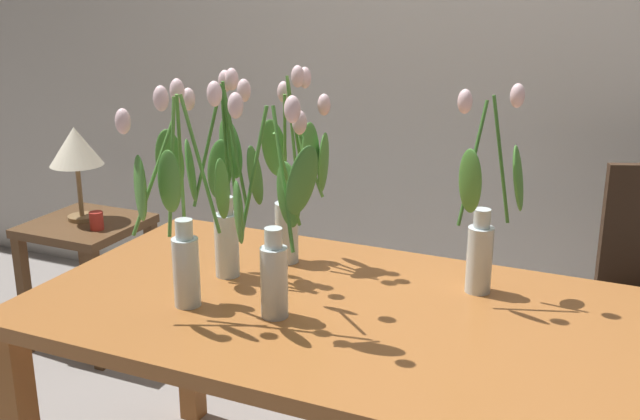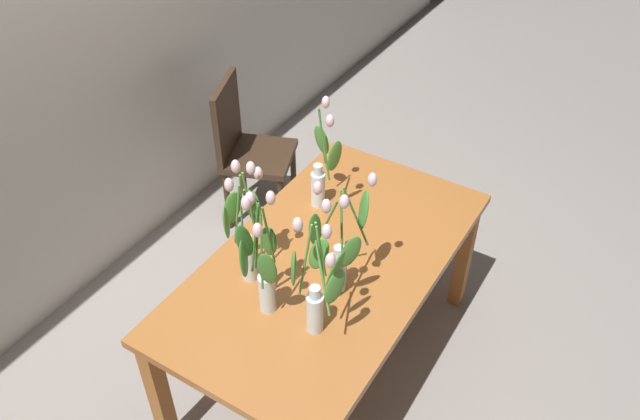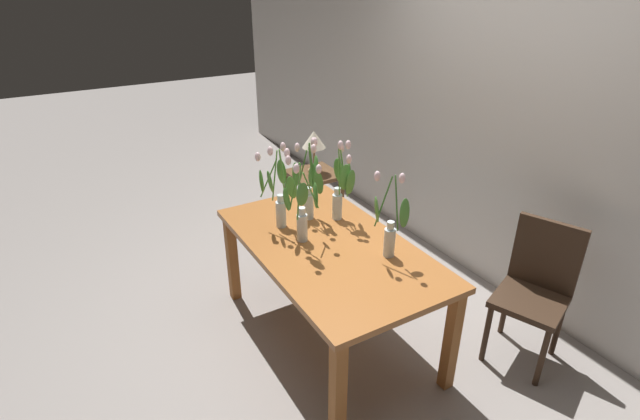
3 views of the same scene
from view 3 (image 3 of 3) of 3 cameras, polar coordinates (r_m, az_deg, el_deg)
ground_plane at (r=3.46m, az=0.94°, el=-14.59°), size 18.00×18.00×0.00m
room_wall_rear at (r=3.74m, az=21.62°, el=10.37°), size 9.00×0.10×2.70m
dining_table at (r=3.08m, az=1.03°, el=-5.47°), size 1.60×0.90×0.74m
tulip_vase_0 at (r=2.83m, az=8.23°, el=-2.31°), size 0.16×0.21×0.56m
tulip_vase_1 at (r=3.24m, az=-1.25°, el=2.72°), size 0.20×0.20×0.57m
tulip_vase_2 at (r=2.96m, az=-2.16°, el=-0.16°), size 0.24×0.26×0.57m
tulip_vase_3 at (r=3.13m, az=-4.93°, el=1.88°), size 0.22×0.24×0.58m
tulip_vase_4 at (r=3.22m, az=2.52°, el=2.59°), size 0.24×0.16×0.58m
dining_chair at (r=3.31m, az=24.16°, el=-8.11°), size 0.52×0.52×0.93m
side_table at (r=4.63m, az=-0.73°, el=3.08°), size 0.44×0.44×0.55m
table_lamp at (r=4.51m, az=-0.73°, el=8.21°), size 0.22×0.22×0.40m
pillar_candle at (r=4.45m, az=-0.68°, el=4.25°), size 0.06×0.06×0.07m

